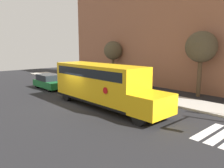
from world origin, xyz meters
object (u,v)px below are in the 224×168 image
object	(u,v)px
school_bus	(102,83)
tree_far_sidewalk	(113,51)
tree_near_sidewalk	(201,48)
parked_car	(49,82)

from	to	relation	value
school_bus	tree_far_sidewalk	size ratio (longest dim) A/B	1.95
tree_near_sidewalk	tree_far_sidewalk	size ratio (longest dim) A/B	1.12
tree_far_sidewalk	school_bus	bearing A→B (deg)	-46.35
school_bus	tree_near_sidewalk	size ratio (longest dim) A/B	1.74
tree_far_sidewalk	tree_near_sidewalk	bearing A→B (deg)	-1.46
school_bus	parked_car	xyz separation A→B (m)	(-9.53, 0.35, -1.07)
parked_car	tree_near_sidewalk	distance (m)	15.82
school_bus	tree_far_sidewalk	bearing A→B (deg)	133.65
tree_near_sidewalk	tree_far_sidewalk	world-z (taller)	tree_near_sidewalk
parked_car	tree_far_sidewalk	bearing A→B (deg)	84.70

